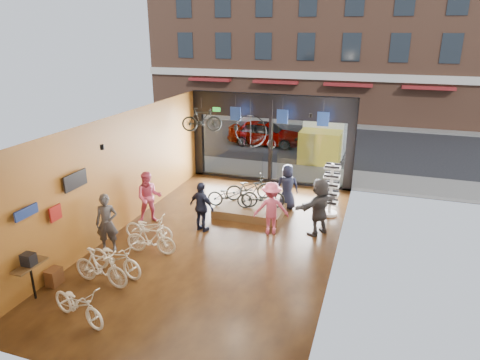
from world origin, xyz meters
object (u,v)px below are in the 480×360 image
at_px(customer_0, 107,223).
at_px(box_truck, 326,132).
at_px(floor_bike_4, 149,228).
at_px(display_platform, 251,209).
at_px(display_bike_mid, 263,196).
at_px(customer_5, 319,207).
at_px(floor_bike_3, 151,239).
at_px(hung_bike, 202,120).
at_px(customer_2, 202,207).
at_px(display_bike_right, 249,187).
at_px(customer_1, 149,197).
at_px(penny_farthing, 257,133).
at_px(street_car, 265,133).
at_px(customer_3, 271,208).
at_px(sunglasses_rack, 331,190).
at_px(floor_bike_1, 101,267).
at_px(display_bike_left, 230,196).
at_px(floor_bike_2, 115,258).
at_px(customer_4, 287,187).
at_px(floor_bike_0, 78,304).

bearing_deg(customer_0, box_truck, 47.81).
xyz_separation_m(floor_bike_4, display_platform, (2.41, 3.05, -0.28)).
relative_size(display_bike_mid, customer_5, 0.82).
xyz_separation_m(floor_bike_3, hung_bike, (-0.68, 5.54, 2.46)).
bearing_deg(customer_2, customer_5, -145.36).
bearing_deg(floor_bike_3, customer_5, -62.55).
height_order(display_bike_right, customer_5, customer_5).
height_order(customer_1, penny_farthing, penny_farthing).
relative_size(street_car, customer_3, 2.37).
bearing_deg(sunglasses_rack, display_bike_right, 173.20).
bearing_deg(hung_bike, floor_bike_3, 167.63).
relative_size(floor_bike_1, sunglasses_rack, 0.87).
bearing_deg(customer_2, customer_1, 17.33).
bearing_deg(display_bike_left, customer_3, -126.41).
height_order(floor_bike_2, customer_5, customer_5).
distance_m(box_truck, floor_bike_3, 12.81).
bearing_deg(customer_1, customer_2, -30.07).
distance_m(display_bike_right, customer_4, 1.39).
height_order(floor_bike_4, display_bike_right, display_bike_right).
distance_m(display_bike_left, customer_3, 2.03).
bearing_deg(floor_bike_0, customer_1, 27.49).
relative_size(floor_bike_2, hung_bike, 1.14).
relative_size(floor_bike_2, penny_farthing, 1.11).
xyz_separation_m(display_platform, customer_0, (-3.23, -4.01, 0.75)).
bearing_deg(floor_bike_0, customer_5, -20.91).
height_order(display_platform, customer_0, customer_0).
bearing_deg(box_truck, display_bike_right, -101.81).
xyz_separation_m(display_bike_mid, customer_3, (0.63, -1.26, 0.11)).
relative_size(floor_bike_3, customer_1, 0.85).
relative_size(floor_bike_0, display_platform, 0.70).
distance_m(floor_bike_0, customer_0, 3.36).
height_order(floor_bike_3, penny_farthing, penny_farthing).
relative_size(display_platform, customer_1, 1.33).
bearing_deg(customer_1, box_truck, 38.33).
distance_m(floor_bike_2, customer_1, 3.38).
xyz_separation_m(box_truck, display_platform, (-1.45, -8.57, -1.06)).
relative_size(customer_1, customer_2, 1.07).
xyz_separation_m(floor_bike_4, customer_1, (-0.66, 1.23, 0.48)).
xyz_separation_m(display_bike_mid, sunglasses_rack, (2.25, 0.84, 0.19)).
bearing_deg(display_bike_left, display_bike_mid, -83.61).
relative_size(box_truck, display_bike_left, 3.77).
height_order(customer_5, sunglasses_rack, sunglasses_rack).
relative_size(customer_0, customer_2, 1.06).
relative_size(customer_5, sunglasses_rack, 0.99).
bearing_deg(hung_bike, customer_2, -176.88).
relative_size(floor_bike_2, display_bike_left, 1.10).
relative_size(street_car, display_bike_mid, 2.67).
bearing_deg(customer_2, box_truck, -84.42).
distance_m(display_platform, customer_1, 3.65).
relative_size(display_bike_left, penny_farthing, 1.01).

